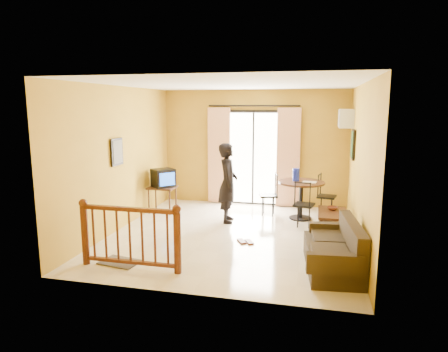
% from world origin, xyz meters
% --- Properties ---
extents(ground, '(5.00, 5.00, 0.00)m').
position_xyz_m(ground, '(0.00, 0.00, 0.00)').
color(ground, beige).
rests_on(ground, ground).
extents(room_shell, '(5.00, 5.00, 5.00)m').
position_xyz_m(room_shell, '(0.00, 0.00, 1.70)').
color(room_shell, white).
rests_on(room_shell, ground).
extents(balcony_door, '(2.25, 0.14, 2.46)m').
position_xyz_m(balcony_door, '(0.00, 2.43, 1.19)').
color(balcony_door, black).
rests_on(balcony_door, ground).
extents(tv_table, '(0.60, 0.50, 0.60)m').
position_xyz_m(tv_table, '(-1.90, 1.24, 0.52)').
color(tv_table, black).
rests_on(tv_table, ground).
extents(television, '(0.61, 0.61, 0.41)m').
position_xyz_m(television, '(-1.87, 1.24, 0.80)').
color(television, black).
rests_on(television, tv_table).
extents(picture_left, '(0.05, 0.42, 0.52)m').
position_xyz_m(picture_left, '(-2.22, -0.20, 1.55)').
color(picture_left, black).
rests_on(picture_left, room_shell).
extents(dining_table, '(0.99, 0.99, 0.82)m').
position_xyz_m(dining_table, '(1.22, 1.42, 0.65)').
color(dining_table, black).
rests_on(dining_table, ground).
extents(water_jug, '(0.14, 0.14, 0.27)m').
position_xyz_m(water_jug, '(1.09, 1.47, 0.96)').
color(water_jug, '#1321BB').
rests_on(water_jug, dining_table).
extents(serving_tray, '(0.30, 0.22, 0.02)m').
position_xyz_m(serving_tray, '(1.38, 1.32, 0.83)').
color(serving_tray, beige).
rests_on(serving_tray, dining_table).
extents(dining_chairs, '(1.74, 1.33, 0.95)m').
position_xyz_m(dining_chairs, '(1.19, 1.38, 0.00)').
color(dining_chairs, black).
rests_on(dining_chairs, ground).
extents(air_conditioner, '(0.31, 0.60, 0.40)m').
position_xyz_m(air_conditioner, '(2.09, 1.95, 2.15)').
color(air_conditioner, silver).
rests_on(air_conditioner, room_shell).
extents(botanical_print, '(0.05, 0.50, 0.60)m').
position_xyz_m(botanical_print, '(2.22, 1.30, 1.65)').
color(botanical_print, black).
rests_on(botanical_print, room_shell).
extents(coffee_table, '(0.53, 0.96, 0.43)m').
position_xyz_m(coffee_table, '(1.85, 0.53, 0.28)').
color(coffee_table, black).
rests_on(coffee_table, ground).
extents(bowl, '(0.26, 0.26, 0.06)m').
position_xyz_m(bowl, '(1.85, 0.69, 0.46)').
color(bowl, '#56291D').
rests_on(bowl, coffee_table).
extents(sofa, '(0.88, 1.64, 0.75)m').
position_xyz_m(sofa, '(1.85, -1.27, 0.28)').
color(sofa, black).
rests_on(sofa, ground).
extents(standing_person, '(0.51, 0.67, 1.67)m').
position_xyz_m(standing_person, '(-0.27, 0.85, 0.83)').
color(standing_person, black).
rests_on(standing_person, ground).
extents(stair_balustrade, '(1.63, 0.13, 1.04)m').
position_xyz_m(stair_balustrade, '(-1.15, -1.90, 0.56)').
color(stair_balustrade, '#471E0F').
rests_on(stair_balustrade, ground).
extents(doormat, '(0.66, 0.50, 0.02)m').
position_xyz_m(doormat, '(-1.42, -1.74, 0.01)').
color(doormat, '#4F463F').
rests_on(doormat, ground).
extents(sandals, '(0.35, 0.27, 0.03)m').
position_xyz_m(sandals, '(0.33, -0.37, 0.01)').
color(sandals, '#56291D').
rests_on(sandals, ground).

